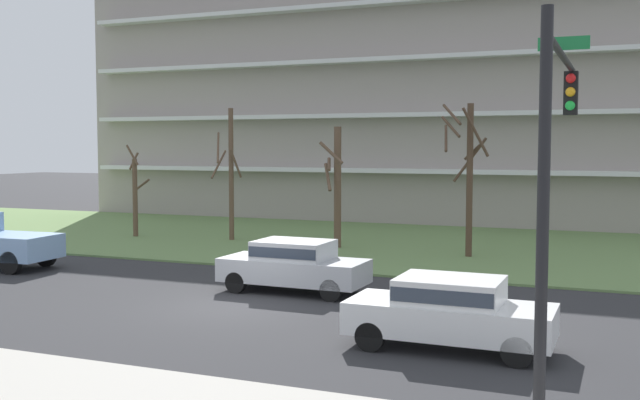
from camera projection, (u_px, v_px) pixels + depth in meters
The scene contains 11 objects.
ground at pixel (231, 307), 20.46m from camera, with size 160.00×160.00×0.00m, color #2D2D30.
sidewalk_curb_near at pixel (8, 394), 13.06m from camera, with size 80.00×4.00×0.15m, color #ADA89E.
grass_lawn_strip at pixel (383, 243), 33.38m from camera, with size 80.00×16.00×0.08m, color #66844C.
apartment_building at pixel (452, 68), 45.43m from camera, with size 44.00×12.46×18.21m.
tree_far_left at pixel (135, 194), 35.65m from camera, with size 1.00×0.96×4.45m.
tree_left at pixel (230, 173), 34.19m from camera, with size 1.31×1.53×6.11m.
tree_center at pixel (337, 185), 31.62m from camera, with size 1.17×0.96×5.21m.
tree_right at pixel (467, 170), 29.00m from camera, with size 1.99×1.97×6.04m.
sedan_silver_near_left at pixel (294, 264), 22.41m from camera, with size 4.43×1.89×1.57m.
sedan_white_center_left at pixel (450, 310), 16.11m from camera, with size 4.42×1.84×1.57m.
traffic_signal_mast at pixel (556, 146), 12.50m from camera, with size 0.90×5.70×6.39m.
Camera 1 is at (9.88, -17.77, 4.40)m, focal length 41.96 mm.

